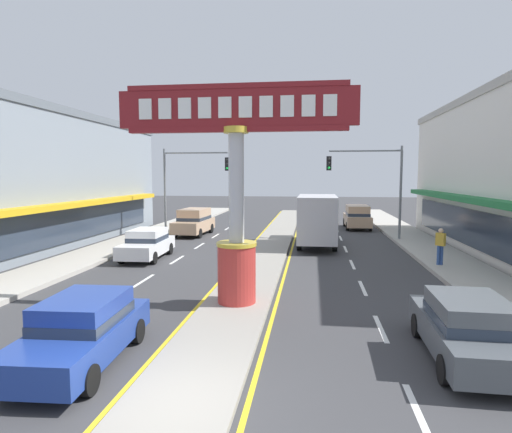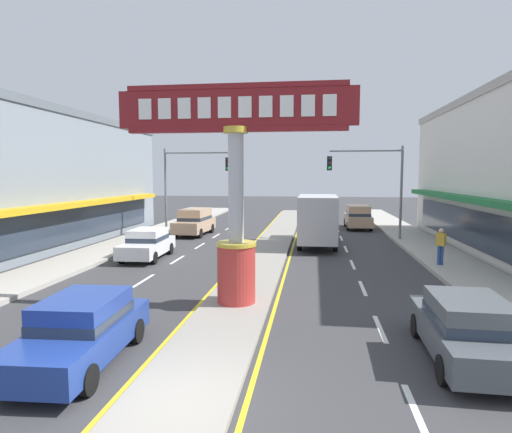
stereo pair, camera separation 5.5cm
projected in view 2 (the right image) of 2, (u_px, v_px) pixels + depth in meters
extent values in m
plane|color=#3A3A3D|center=(176.00, 408.00, 7.97)|extent=(160.00, 160.00, 0.00)
cube|color=gray|center=(271.00, 246.00, 25.72)|extent=(2.20, 52.00, 0.14)
cube|color=#ADA89E|center=(112.00, 248.00, 24.97)|extent=(2.88, 60.00, 0.18)
cube|color=#ADA89E|center=(441.00, 256.00, 22.53)|extent=(2.88, 60.00, 0.18)
cube|color=silver|center=(88.00, 315.00, 13.30)|extent=(0.14, 2.20, 0.01)
cube|color=silver|center=(144.00, 280.00, 17.64)|extent=(0.14, 2.20, 0.01)
cube|color=silver|center=(177.00, 260.00, 21.98)|extent=(0.14, 2.20, 0.01)
cube|color=silver|center=(200.00, 246.00, 26.32)|extent=(0.14, 2.20, 0.01)
cube|color=silver|center=(216.00, 236.00, 30.66)|extent=(0.14, 2.20, 0.01)
cube|color=silver|center=(228.00, 228.00, 35.00)|extent=(0.14, 2.20, 0.01)
cube|color=silver|center=(238.00, 222.00, 39.34)|extent=(0.14, 2.20, 0.01)
cube|color=silver|center=(417.00, 414.00, 7.78)|extent=(0.14, 2.20, 0.01)
cube|color=silver|center=(380.00, 328.00, 12.12)|extent=(0.14, 2.20, 0.01)
cube|color=silver|center=(363.00, 288.00, 16.46)|extent=(0.14, 2.20, 0.01)
cube|color=silver|center=(353.00, 264.00, 20.80)|extent=(0.14, 2.20, 0.01)
cube|color=silver|center=(346.00, 249.00, 25.14)|extent=(0.14, 2.20, 0.01)
cube|color=silver|center=(341.00, 238.00, 29.48)|extent=(0.14, 2.20, 0.01)
cube|color=silver|center=(338.00, 230.00, 33.82)|extent=(0.14, 2.20, 0.01)
cube|color=silver|center=(335.00, 224.00, 38.17)|extent=(0.14, 2.20, 0.01)
cube|color=yellow|center=(250.00, 247.00, 25.90)|extent=(0.12, 52.00, 0.01)
cube|color=yellow|center=(293.00, 248.00, 25.56)|extent=(0.12, 52.00, 0.01)
cylinder|color=#B7332D|center=(236.00, 274.00, 14.11)|extent=(1.25, 1.25, 1.88)
cylinder|color=gold|center=(236.00, 244.00, 14.01)|extent=(1.31, 1.31, 0.12)
cylinder|color=#B7B7BC|center=(236.00, 187.00, 13.83)|extent=(0.50, 0.50, 3.83)
cylinder|color=gold|center=(236.00, 130.00, 13.66)|extent=(0.80, 0.80, 0.20)
cube|color=maroon|center=(236.00, 108.00, 13.59)|extent=(7.68, 0.24, 1.18)
cube|color=maroon|center=(235.00, 86.00, 13.53)|extent=(7.07, 0.29, 0.16)
cube|color=maroon|center=(236.00, 129.00, 13.66)|extent=(7.07, 0.29, 0.16)
cube|color=white|center=(145.00, 109.00, 13.83)|extent=(0.42, 0.06, 0.65)
cube|color=white|center=(165.00, 109.00, 13.75)|extent=(0.42, 0.06, 0.65)
cube|color=white|center=(184.00, 108.00, 13.66)|extent=(0.42, 0.06, 0.65)
cube|color=white|center=(204.00, 108.00, 13.57)|extent=(0.42, 0.06, 0.65)
cube|color=white|center=(225.00, 107.00, 13.49)|extent=(0.42, 0.06, 0.65)
cube|color=white|center=(245.00, 107.00, 13.40)|extent=(0.42, 0.06, 0.65)
cube|color=white|center=(266.00, 107.00, 13.31)|extent=(0.42, 0.06, 0.65)
cube|color=white|center=(287.00, 106.00, 13.23)|extent=(0.42, 0.06, 0.65)
cube|color=white|center=(308.00, 106.00, 13.14)|extent=(0.42, 0.06, 0.65)
cube|color=white|center=(330.00, 105.00, 13.05)|extent=(0.42, 0.06, 0.65)
cube|color=gray|center=(9.00, 183.00, 25.35)|extent=(7.98, 25.18, 7.72)
cube|color=slate|center=(5.00, 113.00, 24.95)|extent=(8.14, 25.68, 0.45)
cube|color=gold|center=(80.00, 204.00, 24.87)|extent=(0.90, 21.40, 0.30)
cube|color=#283342|center=(74.00, 224.00, 25.04)|extent=(0.08, 20.65, 2.00)
cube|color=#1E7038|center=(461.00, 198.00, 23.56)|extent=(0.90, 20.06, 0.30)
cube|color=#283342|center=(467.00, 226.00, 23.65)|extent=(0.08, 19.35, 2.00)
cylinder|color=slate|center=(166.00, 192.00, 30.90)|extent=(0.16, 0.16, 6.20)
cylinder|color=slate|center=(196.00, 153.00, 30.33)|extent=(4.62, 0.12, 0.12)
cube|color=black|center=(228.00, 164.00, 29.94)|extent=(0.32, 0.24, 0.92)
sphere|color=black|center=(228.00, 160.00, 29.77)|extent=(0.17, 0.17, 0.17)
sphere|color=black|center=(228.00, 164.00, 29.80)|extent=(0.17, 0.17, 0.17)
sphere|color=#19D83F|center=(228.00, 168.00, 29.83)|extent=(0.17, 0.17, 0.17)
cylinder|color=slate|center=(401.00, 194.00, 27.76)|extent=(0.16, 0.16, 6.20)
cylinder|color=slate|center=(366.00, 151.00, 27.80)|extent=(4.62, 0.12, 0.12)
cube|color=black|center=(329.00, 163.00, 28.03)|extent=(0.32, 0.24, 0.92)
sphere|color=black|center=(330.00, 159.00, 27.86)|extent=(0.17, 0.17, 0.17)
sphere|color=black|center=(330.00, 163.00, 27.89)|extent=(0.17, 0.17, 0.17)
sphere|color=#19D83F|center=(329.00, 168.00, 27.92)|extent=(0.17, 0.17, 0.17)
cube|color=silver|center=(318.00, 219.00, 28.62)|extent=(2.12, 2.02, 2.10)
cube|color=#283342|center=(318.00, 213.00, 29.54)|extent=(1.85, 0.09, 0.90)
cube|color=#B2B2B7|center=(318.00, 218.00, 25.13)|extent=(2.24, 4.82, 2.60)
cylinder|color=black|center=(303.00, 233.00, 29.05)|extent=(0.27, 0.84, 0.84)
cylinder|color=black|center=(332.00, 234.00, 28.78)|extent=(0.27, 0.84, 0.84)
cylinder|color=black|center=(300.00, 243.00, 24.70)|extent=(0.27, 0.84, 0.84)
cylinder|color=black|center=(335.00, 244.00, 24.41)|extent=(0.27, 0.84, 0.84)
cube|color=tan|center=(194.00, 225.00, 31.01)|extent=(2.12, 4.69, 0.80)
cube|color=tan|center=(195.00, 214.00, 31.11)|extent=(1.81, 2.93, 0.80)
cube|color=#283342|center=(195.00, 218.00, 31.14)|extent=(1.85, 2.96, 0.24)
cylinder|color=black|center=(200.00, 233.00, 29.49)|extent=(0.25, 0.69, 0.68)
cylinder|color=black|center=(176.00, 233.00, 29.80)|extent=(0.25, 0.69, 0.68)
cylinder|color=black|center=(212.00, 228.00, 32.28)|extent=(0.25, 0.69, 0.68)
cylinder|color=black|center=(189.00, 228.00, 32.60)|extent=(0.25, 0.69, 0.68)
cube|color=#4C5156|center=(466.00, 335.00, 10.00)|extent=(1.87, 4.34, 0.66)
cube|color=#4C5156|center=(469.00, 311.00, 9.77)|extent=(1.60, 2.19, 0.60)
cube|color=#283342|center=(469.00, 319.00, 9.79)|extent=(1.64, 2.21, 0.24)
cylinder|color=black|center=(417.00, 326.00, 11.47)|extent=(0.24, 0.63, 0.62)
cylinder|color=black|center=(482.00, 329.00, 11.21)|extent=(0.24, 0.63, 0.62)
cylinder|color=black|center=(444.00, 370.00, 8.85)|extent=(0.24, 0.63, 0.62)
cube|color=navy|center=(80.00, 339.00, 9.79)|extent=(1.97, 4.38, 0.66)
cube|color=navy|center=(83.00, 309.00, 9.90)|extent=(1.65, 2.22, 0.60)
cube|color=#283342|center=(83.00, 317.00, 9.92)|extent=(1.69, 2.25, 0.24)
cylinder|color=black|center=(87.00, 380.00, 8.43)|extent=(0.25, 0.63, 0.62)
cylinder|color=black|center=(9.00, 377.00, 8.57)|extent=(0.25, 0.63, 0.62)
cylinder|color=black|center=(136.00, 331.00, 11.07)|extent=(0.25, 0.63, 0.62)
cylinder|color=black|center=(76.00, 329.00, 11.21)|extent=(0.25, 0.63, 0.62)
cube|color=tan|center=(358.00, 220.00, 34.74)|extent=(1.91, 4.60, 0.80)
cube|color=tan|center=(358.00, 210.00, 34.48)|extent=(1.68, 2.86, 0.80)
cube|color=#283342|center=(358.00, 214.00, 34.51)|extent=(1.72, 2.88, 0.24)
cylinder|color=black|center=(345.00, 222.00, 36.29)|extent=(0.22, 0.68, 0.68)
cylinder|color=black|center=(367.00, 223.00, 36.06)|extent=(0.22, 0.68, 0.68)
cylinder|color=black|center=(348.00, 226.00, 33.48)|extent=(0.22, 0.68, 0.68)
cylinder|color=black|center=(371.00, 227.00, 33.25)|extent=(0.22, 0.68, 0.68)
cube|color=white|center=(147.00, 247.00, 22.24)|extent=(1.92, 4.36, 0.66)
cube|color=white|center=(148.00, 235.00, 22.35)|extent=(1.63, 2.21, 0.60)
cube|color=#283342|center=(148.00, 238.00, 22.37)|extent=(1.66, 2.23, 0.24)
cylinder|color=black|center=(154.00, 258.00, 20.87)|extent=(0.24, 0.63, 0.62)
cylinder|color=black|center=(122.00, 257.00, 21.03)|extent=(0.24, 0.63, 0.62)
cylinder|color=black|center=(170.00, 249.00, 23.51)|extent=(0.24, 0.63, 0.62)
cylinder|color=black|center=(141.00, 248.00, 23.67)|extent=(0.24, 0.63, 0.62)
cylinder|color=#2D4C8C|center=(439.00, 255.00, 19.85)|extent=(0.14, 0.14, 0.89)
cylinder|color=#2D4C8C|center=(442.00, 255.00, 19.84)|extent=(0.14, 0.14, 0.89)
cube|color=gold|center=(441.00, 239.00, 19.77)|extent=(0.44, 0.43, 0.59)
sphere|color=beige|center=(441.00, 231.00, 19.74)|extent=(0.22, 0.22, 0.22)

